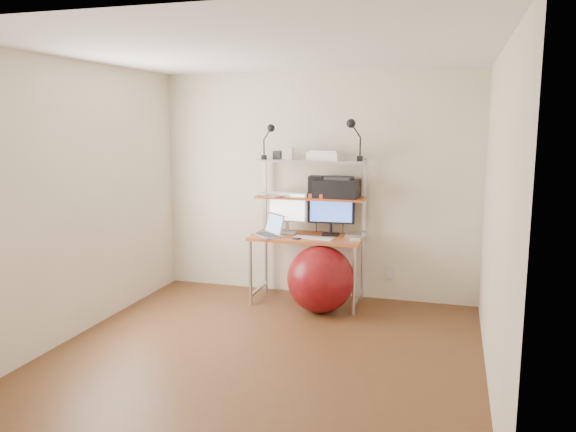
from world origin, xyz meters
name	(u,v)px	position (x,y,z in m)	size (l,w,h in m)	color
room	(264,209)	(0.00, 0.00, 1.25)	(3.60, 3.60, 3.60)	brown
computer_desk	(309,215)	(0.00, 1.50, 0.96)	(1.20, 0.60, 1.57)	#C75026
wall_outlet	(389,273)	(0.85, 1.79, 0.30)	(0.08, 0.01, 0.12)	silver
monitor_silver	(287,210)	(-0.25, 1.52, 1.00)	(0.45, 0.16, 0.49)	silver
monitor_black	(331,212)	(0.23, 1.58, 0.99)	(0.51, 0.16, 0.51)	black
laptop	(271,231)	(-0.38, 1.34, 0.79)	(0.43, 0.43, 0.30)	silver
keyboard	(314,238)	(0.10, 1.32, 0.75)	(0.42, 0.12, 0.01)	silver
mouse	(355,240)	(0.54, 1.32, 0.75)	(0.10, 0.06, 0.03)	silver
mac_mini	(356,235)	(0.52, 1.53, 0.76)	(0.21, 0.21, 0.04)	silver
phone	(298,238)	(-0.06, 1.28, 0.75)	(0.07, 0.13, 0.01)	black
printer	(337,188)	(0.28, 1.60, 1.26)	(0.48, 0.33, 0.22)	black
nas_cube	(316,186)	(0.07, 1.55, 1.27)	(0.16, 0.16, 0.23)	black
red_box	(317,196)	(0.09, 1.51, 1.17)	(0.16, 0.11, 0.04)	#C33D1F
scanner	(327,156)	(0.17, 1.58, 1.60)	(0.42, 0.33, 0.10)	silver
box_white	(288,154)	(-0.24, 1.53, 1.62)	(0.11, 0.09, 0.13)	silver
box_grey	(278,155)	(-0.39, 1.63, 1.60)	(0.09, 0.09, 0.09)	#2D2D2F
clip_lamp_left	(270,134)	(-0.44, 1.49, 1.83)	(0.15, 0.08, 0.38)	black
clip_lamp_right	(353,130)	(0.46, 1.50, 1.87)	(0.17, 0.10, 0.43)	black
exercise_ball	(321,279)	(0.21, 1.18, 0.35)	(0.70, 0.70, 0.70)	maroon
paper_stack	(276,194)	(-0.39, 1.56, 1.17)	(0.42, 0.42, 0.03)	white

